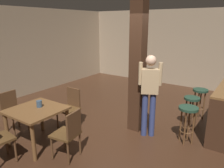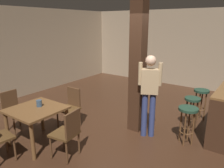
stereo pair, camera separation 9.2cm
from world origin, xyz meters
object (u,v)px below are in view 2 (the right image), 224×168
object	(u,v)px
chair_east	(68,132)
napkin_cup	(39,103)
dining_table	(37,114)
bar_stool_near	(188,116)
chair_west	(13,109)
chair_north	(71,106)
bar_stool_mid	(192,106)
standing_person	(149,91)
bar_stool_far	(201,97)

from	to	relation	value
chair_east	napkin_cup	xyz separation A→B (m)	(-0.88, 0.10, 0.30)
napkin_cup	dining_table	bearing A→B (deg)	-75.74
dining_table	napkin_cup	world-z (taller)	napkin_cup
dining_table	bar_stool_near	xyz separation A→B (m)	(2.40, 1.69, -0.04)
chair_east	chair_west	size ratio (longest dim) A/B	1.00
chair_north	napkin_cup	world-z (taller)	chair_north
chair_east	bar_stool_mid	size ratio (longest dim) A/B	1.19
chair_west	bar_stool_near	bearing A→B (deg)	26.91
dining_table	standing_person	size ratio (longest dim) A/B	0.55
chair_west	bar_stool_mid	world-z (taller)	chair_west
bar_stool_mid	chair_west	bearing A→B (deg)	-143.75
bar_stool_mid	bar_stool_far	xyz separation A→B (m)	(0.01, 0.71, 0.01)
chair_north	bar_stool_far	xyz separation A→B (m)	(2.31, 2.16, 0.06)
chair_west	bar_stool_far	world-z (taller)	chair_west
chair_west	napkin_cup	bearing A→B (deg)	4.72
chair_west	bar_stool_far	bearing A→B (deg)	43.68
bar_stool_mid	chair_east	bearing A→B (deg)	-121.39
napkin_cup	standing_person	bearing A→B (deg)	40.55
dining_table	chair_north	size ratio (longest dim) A/B	1.07
bar_stool_far	standing_person	bearing A→B (deg)	-113.31
bar_stool_mid	bar_stool_far	distance (m)	0.71
chair_west	chair_north	size ratio (longest dim) A/B	1.00
standing_person	chair_west	bearing A→B (deg)	-149.28
dining_table	bar_stool_near	size ratio (longest dim) A/B	1.25
chair_west	standing_person	world-z (taller)	standing_person
dining_table	bar_stool_far	distance (m)	3.83
dining_table	chair_east	bearing A→B (deg)	-0.07
dining_table	bar_stool_mid	distance (m)	3.28
chair_west	bar_stool_mid	xyz separation A→B (m)	(3.17, 2.32, 0.05)
chair_east	chair_north	distance (m)	1.25
chair_west	napkin_cup	world-z (taller)	chair_west
standing_person	bar_stool_near	distance (m)	0.89
napkin_cup	bar_stool_far	bearing A→B (deg)	51.86
dining_table	chair_west	distance (m)	0.88
bar_stool_near	bar_stool_far	bearing A→B (deg)	93.94
chair_north	bar_stool_mid	world-z (taller)	chair_north
chair_west	bar_stool_far	size ratio (longest dim) A/B	1.19
chair_north	standing_person	distance (m)	1.82
chair_east	bar_stool_near	bearing A→B (deg)	47.64
chair_north	bar_stool_far	size ratio (longest dim) A/B	1.19
chair_east	standing_person	world-z (taller)	standing_person
napkin_cup	chair_west	bearing A→B (deg)	-175.28
bar_stool_near	chair_west	bearing A→B (deg)	-153.09
dining_table	bar_stool_far	xyz separation A→B (m)	(2.30, 3.06, -0.05)
chair_north	standing_person	xyz separation A→B (m)	(1.64, 0.62, 0.50)
napkin_cup	bar_stool_near	bearing A→B (deg)	33.29
dining_table	chair_west	xyz separation A→B (m)	(-0.88, 0.03, -0.11)
standing_person	bar_stool_mid	bearing A→B (deg)	51.77
dining_table	napkin_cup	xyz separation A→B (m)	(-0.03, 0.10, 0.19)
napkin_cup	bar_stool_mid	size ratio (longest dim) A/B	0.17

